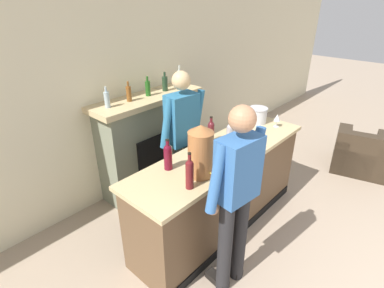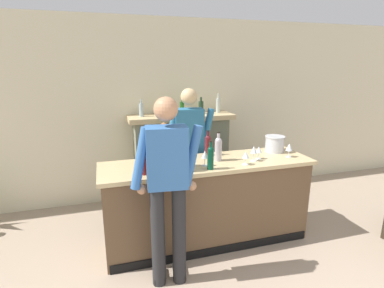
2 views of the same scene
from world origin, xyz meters
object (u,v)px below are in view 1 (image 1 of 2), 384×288
(fireplace_stone, at_px, (150,142))
(wine_glass_front_right, at_px, (277,118))
(person_bartender, at_px, (182,139))
(wine_bottle_cabernet_heavy, at_px, (240,149))
(person_customer, at_px, (236,197))
(wine_bottle_burgundy_dark, at_px, (211,131))
(wine_glass_near_bucket, at_px, (229,147))
(wine_glass_front_left, at_px, (259,137))
(armchair_black, at_px, (361,155))
(copper_dispenser, at_px, (201,151))
(wine_bottle_port_short, at_px, (190,173))
(wine_bottle_riesling_slim, at_px, (230,134))
(ice_bucket_steel, at_px, (258,115))
(wine_glass_by_dispenser, at_px, (259,129))
(wine_bottle_rose_blush, at_px, (168,156))
(wine_glass_back_row, at_px, (259,127))

(fireplace_stone, relative_size, wine_glass_front_right, 9.78)
(person_bartender, distance_m, wine_bottle_cabernet_heavy, 0.81)
(person_bartender, bearing_deg, person_customer, -115.25)
(fireplace_stone, bearing_deg, wine_bottle_burgundy_dark, -85.84)
(wine_glass_near_bucket, bearing_deg, wine_glass_front_left, -11.20)
(armchair_black, distance_m, wine_glass_near_bucket, 2.81)
(armchair_black, distance_m, wine_bottle_burgundy_dark, 2.79)
(copper_dispenser, height_order, wine_bottle_burgundy_dark, copper_dispenser)
(wine_bottle_cabernet_heavy, bearing_deg, person_bartender, 90.15)
(wine_bottle_port_short, bearing_deg, wine_bottle_riesling_slim, 13.21)
(ice_bucket_steel, height_order, wine_bottle_riesling_slim, wine_bottle_riesling_slim)
(wine_bottle_burgundy_dark, bearing_deg, wine_glass_near_bucket, -113.77)
(person_customer, bearing_deg, wine_bottle_riesling_slim, 39.08)
(wine_bottle_riesling_slim, relative_size, wine_glass_front_right, 2.01)
(wine_glass_front_right, height_order, wine_glass_by_dispenser, wine_glass_by_dispenser)
(wine_bottle_cabernet_heavy, distance_m, wine_glass_near_bucket, 0.12)
(armchair_black, bearing_deg, wine_glass_front_right, 153.12)
(wine_bottle_burgundy_dark, bearing_deg, wine_bottle_port_short, -152.26)
(wine_glass_near_bucket, bearing_deg, person_bartender, 88.72)
(wine_bottle_rose_blush, bearing_deg, wine_bottle_port_short, -104.54)
(copper_dispenser, relative_size, wine_bottle_riesling_slim, 1.50)
(armchair_black, distance_m, person_bartender, 3.01)
(fireplace_stone, bearing_deg, ice_bucket_steel, -49.41)
(armchair_black, bearing_deg, copper_dispenser, 166.29)
(wine_bottle_rose_blush, xyz_separation_m, wine_bottle_port_short, (-0.10, -0.37, 0.01))
(wine_glass_back_row, bearing_deg, wine_glass_by_dispenser, -150.37)
(armchair_black, bearing_deg, wine_bottle_burgundy_dark, 155.32)
(fireplace_stone, bearing_deg, wine_glass_near_bucket, -93.64)
(person_customer, relative_size, wine_bottle_cabernet_heavy, 5.86)
(wine_glass_near_bucket, xyz_separation_m, wine_glass_front_right, (1.06, 0.02, -0.01))
(wine_bottle_cabernet_heavy, bearing_deg, wine_glass_front_right, 7.59)
(fireplace_stone, bearing_deg, wine_bottle_port_short, -117.62)
(wine_glass_back_row, distance_m, wine_glass_by_dispenser, 0.11)
(ice_bucket_steel, relative_size, wine_bottle_riesling_slim, 0.73)
(person_customer, bearing_deg, fireplace_stone, 71.71)
(wine_glass_by_dispenser, height_order, wine_glass_front_left, wine_glass_by_dispenser)
(person_customer, xyz_separation_m, copper_dispenser, (0.07, 0.45, 0.25))
(fireplace_stone, xyz_separation_m, wine_glass_back_row, (0.59, -1.32, 0.42))
(wine_glass_by_dispenser, bearing_deg, armchair_black, -20.49)
(wine_bottle_burgundy_dark, height_order, wine_bottle_cabernet_heavy, same)
(copper_dispenser, distance_m, wine_glass_by_dispenser, 1.04)
(person_bartender, xyz_separation_m, ice_bucket_steel, (1.01, -0.40, 0.11))
(armchair_black, distance_m, wine_glass_by_dispenser, 2.29)
(wine_glass_near_bucket, bearing_deg, wine_glass_front_right, 1.15)
(ice_bucket_steel, xyz_separation_m, wine_glass_near_bucket, (-1.03, -0.28, 0.02))
(wine_bottle_burgundy_dark, bearing_deg, wine_bottle_cabernet_heavy, -106.56)
(ice_bucket_steel, distance_m, wine_bottle_riesling_slim, 0.84)
(wine_glass_front_right, bearing_deg, wine_bottle_riesling_slim, 172.56)
(armchair_black, bearing_deg, wine_glass_near_bucket, 163.91)
(wine_glass_back_row, height_order, wine_glass_front_right, wine_glass_front_right)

